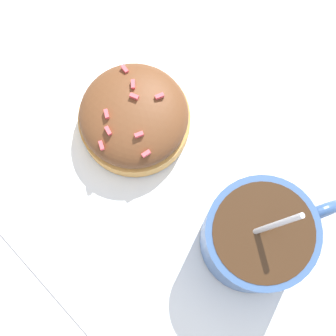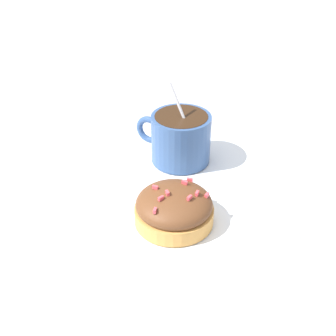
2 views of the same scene
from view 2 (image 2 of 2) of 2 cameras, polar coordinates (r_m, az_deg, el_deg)
ground_plane at (r=0.62m, az=1.16°, el=-2.53°), size 3.00×3.00×0.00m
paper_napkin at (r=0.62m, az=1.16°, el=-2.42°), size 0.33×0.30×0.00m
coffee_cup at (r=0.65m, az=0.91°, el=3.93°), size 0.08×0.10×0.11m
frosted_pastry at (r=0.55m, az=0.39°, el=-4.86°), size 0.09×0.09×0.05m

